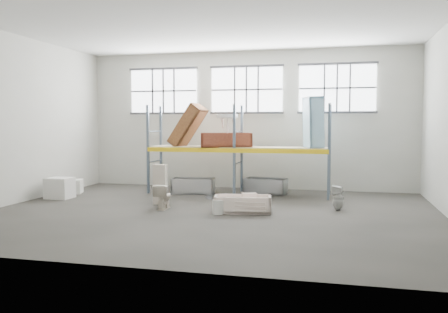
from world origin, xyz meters
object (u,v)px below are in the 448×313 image
(toilet_beige, at_px, (163,196))
(steel_tub_right, at_px, (266,186))
(bathtub_beige, at_px, (243,204))
(blue_tub_upright, at_px, (313,123))
(bucket, at_px, (218,207))
(toilet_white, at_px, (338,198))
(carton_near, at_px, (60,188))
(steel_tub_left, at_px, (193,186))
(rust_tub_flat, at_px, (226,140))
(cistern_tall, at_px, (160,184))

(toilet_beige, xyz_separation_m, steel_tub_right, (2.31, 3.63, -0.10))
(bathtub_beige, xyz_separation_m, blue_tub_upright, (1.65, 3.29, 2.17))
(blue_tub_upright, height_order, bucket, blue_tub_upright)
(bucket, bearing_deg, toilet_white, 23.43)
(blue_tub_upright, distance_m, bucket, 4.83)
(carton_near, bearing_deg, steel_tub_left, 27.40)
(toilet_white, distance_m, steel_tub_left, 5.20)
(bathtub_beige, height_order, toilet_beige, toilet_beige)
(rust_tub_flat, bearing_deg, toilet_beige, -107.78)
(bathtub_beige, relative_size, steel_tub_right, 1.08)
(toilet_white, distance_m, steel_tub_right, 3.57)
(toilet_beige, height_order, carton_near, toilet_beige)
(steel_tub_right, xyz_separation_m, carton_near, (-6.21, -2.61, 0.07))
(steel_tub_left, xyz_separation_m, bucket, (1.74, -3.32, -0.07))
(toilet_white, bearing_deg, rust_tub_flat, -111.67)
(cistern_tall, relative_size, blue_tub_upright, 0.70)
(toilet_white, bearing_deg, bathtub_beige, -60.03)
(carton_near, bearing_deg, cistern_tall, -4.37)
(cistern_tall, height_order, steel_tub_left, cistern_tall)
(toilet_white, relative_size, steel_tub_right, 0.49)
(steel_tub_right, bearing_deg, steel_tub_left, -165.16)
(bucket, relative_size, carton_near, 0.49)
(steel_tub_right, height_order, rust_tub_flat, rust_tub_flat)
(bathtub_beige, xyz_separation_m, toilet_white, (2.49, 0.94, 0.12))
(toilet_white, bearing_deg, blue_tub_upright, -151.20)
(steel_tub_right, distance_m, blue_tub_upright, 2.67)
(blue_tub_upright, bearing_deg, rust_tub_flat, -177.29)
(steel_tub_left, bearing_deg, carton_near, -152.60)
(bucket, bearing_deg, carton_near, 166.44)
(carton_near, bearing_deg, bathtub_beige, -8.87)
(steel_tub_left, xyz_separation_m, rust_tub_flat, (1.11, 0.22, 1.56))
(rust_tub_flat, relative_size, carton_near, 2.21)
(toilet_beige, relative_size, rust_tub_flat, 0.41)
(toilet_white, xyz_separation_m, carton_near, (-8.62, 0.02, -0.02))
(toilet_white, bearing_deg, cistern_tall, -77.91)
(steel_tub_left, xyz_separation_m, blue_tub_upright, (3.97, 0.35, 2.13))
(cistern_tall, relative_size, steel_tub_right, 0.84)
(bathtub_beige, height_order, steel_tub_right, steel_tub_right)
(toilet_beige, relative_size, steel_tub_left, 0.49)
(toilet_white, xyz_separation_m, steel_tub_right, (-2.41, 2.63, -0.09))
(toilet_beige, height_order, steel_tub_right, toilet_beige)
(bathtub_beige, bearing_deg, toilet_beige, 171.06)
(steel_tub_left, height_order, bucket, steel_tub_left)
(toilet_white, height_order, rust_tub_flat, rust_tub_flat)
(steel_tub_left, bearing_deg, bucket, -62.31)
(toilet_beige, bearing_deg, bathtub_beige, -179.80)
(steel_tub_left, relative_size, rust_tub_flat, 0.84)
(cistern_tall, distance_m, rust_tub_flat, 3.10)
(cistern_tall, xyz_separation_m, toilet_white, (5.11, 0.25, -0.24))
(rust_tub_flat, distance_m, blue_tub_upright, 2.92)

